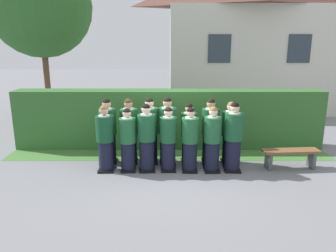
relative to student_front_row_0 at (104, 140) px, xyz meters
The scene contains 20 objects.
ground_plane 1.72m from the student_front_row_0, ahead, with size 60.00×60.00×0.00m, color slate.
student_front_row_0 is the anchor object (origin of this frame).
student_front_row_1 0.54m from the student_front_row_0, ahead, with size 0.40×0.47×1.55m.
student_front_row_2 0.99m from the student_front_row_0, ahead, with size 0.43×0.49×1.65m.
student_front_row_3 1.51m from the student_front_row_0, ahead, with size 0.41×0.46×1.57m.
student_front_row_4 2.04m from the student_front_row_0, ahead, with size 0.41×0.46×1.57m.
student_front_row_5 2.57m from the student_front_row_0, ahead, with size 0.41×0.51×1.59m.
student_front_row_6 3.07m from the student_front_row_0, ahead, with size 0.44×0.50×1.69m.
student_rear_row_0 0.51m from the student_front_row_0, 92.54° to the left, with size 0.44×0.54×1.70m.
student_rear_row_1 0.75m from the student_front_row_0, 47.10° to the left, with size 0.44×0.50×1.68m.
student_rear_row_2 1.17m from the student_front_row_0, 27.70° to the left, with size 0.44×0.51×1.71m.
student_rear_row_3 1.58m from the student_front_row_0, 19.51° to the left, with size 0.45×0.52×1.72m.
student_rear_row_4 2.10m from the student_front_row_0, 14.13° to the left, with size 0.41×0.50×1.57m.
student_rear_row_5 2.64m from the student_front_row_0, 11.67° to the left, with size 0.44×0.50×1.69m.
student_rear_row_6 3.13m from the student_front_row_0, ahead, with size 0.42×0.46×1.61m.
hedge 2.42m from the student_front_row_0, 50.69° to the left, with size 8.91×0.70×1.70m.
school_building_main 9.30m from the student_front_row_0, 54.96° to the left, with size 7.44×3.27×6.60m.
oak_tree_left 8.00m from the student_front_row_0, 119.84° to the left, with size 4.05×4.05×6.45m.
wooden_bench 4.55m from the student_front_row_0, ahead, with size 1.42×0.47×0.48m.
lawn_strip 2.02m from the student_front_row_0, 34.98° to the left, with size 8.91×0.90×0.01m, color #477A38.
Camera 1 is at (-0.03, -7.47, 3.06)m, focal length 34.87 mm.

